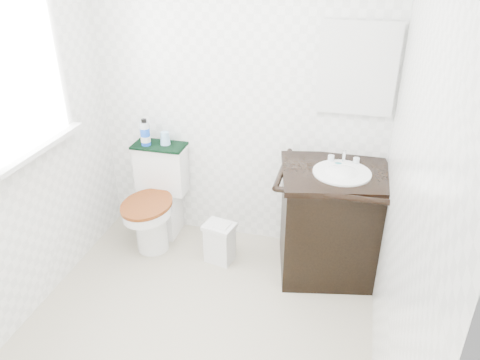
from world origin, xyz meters
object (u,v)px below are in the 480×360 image
at_px(trash_bin, 220,242).
at_px(mouthwash_bottle, 145,133).
at_px(toilet, 158,202).
at_px(vanity, 333,219).
at_px(cup, 165,138).

relative_size(trash_bin, mouthwash_bottle, 1.52).
xyz_separation_m(toilet, vanity, (1.38, -0.07, 0.09)).
bearing_deg(vanity, cup, 171.20).
xyz_separation_m(vanity, cup, (-1.33, 0.21, 0.41)).
bearing_deg(cup, mouthwash_bottle, -161.16).
distance_m(trash_bin, mouthwash_bottle, 1.01).
height_order(toilet, trash_bin, toilet).
distance_m(trash_bin, cup, 0.91).
bearing_deg(mouthwash_bottle, cup, 18.84).
bearing_deg(toilet, cup, 71.78).
xyz_separation_m(trash_bin, cup, (-0.52, 0.31, 0.68)).
distance_m(mouthwash_bottle, cup, 0.16).
distance_m(toilet, cup, 0.52).
bearing_deg(cup, vanity, -8.80).
height_order(toilet, mouthwash_bottle, mouthwash_bottle).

